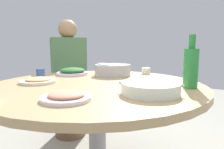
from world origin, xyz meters
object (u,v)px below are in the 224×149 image
soup_bowl (150,89)px  dish_noodles (38,80)px  stool_for_diner_left (70,114)px  dish_shrimp (67,96)px  tea_cup_side (146,71)px  round_dining_table (97,97)px  tea_cup_far (40,73)px  dish_greens (72,72)px  green_bottle (191,67)px  diner_left (69,63)px  rice_bowl (113,70)px

soup_bowl → dish_noodles: bearing=-173.0°
dish_noodles → stool_for_diner_left: (-0.43, 0.72, -0.51)m
dish_shrimp → dish_noodles: bearing=155.5°
soup_bowl → tea_cup_side: bearing=113.8°
dish_noodles → round_dining_table: bearing=29.3°
soup_bowl → dish_shrimp: bearing=-132.6°
dish_shrimp → tea_cup_far: size_ratio=3.51×
dish_greens → green_bottle: 0.91m
soup_bowl → dish_shrimp: (-0.26, -0.29, -0.01)m
round_dining_table → stool_for_diner_left: round_dining_table is taller
dish_noodles → dish_greens: (-0.06, 0.38, 0.01)m
round_dining_table → dish_noodles: size_ratio=5.77×
dish_shrimp → stool_for_diner_left: (-0.87, 0.92, -0.51)m
dish_shrimp → green_bottle: size_ratio=0.75×
round_dining_table → tea_cup_far: 0.54m
tea_cup_side → diner_left: 0.85m
dish_greens → tea_cup_far: 0.24m
dish_greens → stool_for_diner_left: size_ratio=0.54×
dish_greens → round_dining_table: bearing=-27.1°
soup_bowl → stool_for_diner_left: 1.40m
soup_bowl → dish_greens: bearing=159.2°
green_bottle → diner_left: size_ratio=0.38×
diner_left → round_dining_table: bearing=-35.5°
dish_noodles → dish_greens: 0.38m
round_dining_table → dish_noodles: 0.38m
rice_bowl → tea_cup_far: size_ratio=4.56×
diner_left → rice_bowl: bearing=-16.8°
stool_for_diner_left → dish_noodles: bearing=-59.0°
rice_bowl → dish_greens: rice_bowl is taller
dish_noodles → green_bottle: bearing=22.0°
dish_shrimp → dish_greens: (-0.50, 0.58, 0.01)m
tea_cup_side → diner_left: size_ratio=0.09×
tea_cup_far → stool_for_diner_left: tea_cup_far is taller
rice_bowl → diner_left: 0.69m
round_dining_table → stool_for_diner_left: bearing=144.5°
dish_shrimp → dish_greens: bearing=131.1°
dish_shrimp → tea_cup_far: tea_cup_far is taller
tea_cup_far → stool_for_diner_left: size_ratio=0.13×
tea_cup_far → green_bottle: bearing=8.6°
round_dining_table → dish_shrimp: size_ratio=5.97×
dish_greens → dish_shrimp: bearing=-48.9°
dish_noodles → diner_left: bearing=121.0°
dish_noodles → stool_for_diner_left: 0.98m
round_dining_table → dish_greens: bearing=152.9°
green_bottle → diner_left: (-1.27, 0.38, -0.06)m
dish_greens → diner_left: bearing=137.2°
dish_shrimp → tea_cup_far: (-0.64, 0.38, 0.01)m
round_dining_table → tea_cup_side: bearing=80.1°
soup_bowl → stool_for_diner_left: bearing=150.9°
round_dining_table → rice_bowl: bearing=105.5°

